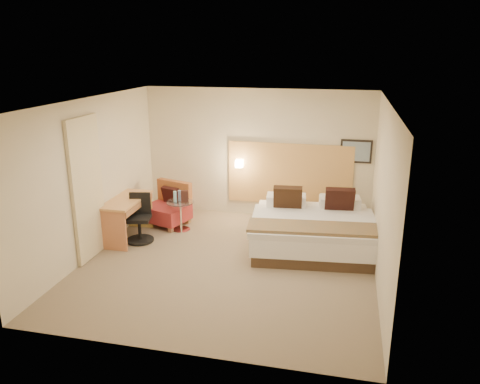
% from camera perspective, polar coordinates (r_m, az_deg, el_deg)
% --- Properties ---
extents(floor, '(4.80, 5.00, 0.02)m').
position_cam_1_polar(floor, '(8.00, -1.44, -8.71)').
color(floor, '#796751').
rests_on(floor, ground).
extents(ceiling, '(4.80, 5.00, 0.02)m').
position_cam_1_polar(ceiling, '(7.24, -1.60, 11.06)').
color(ceiling, white).
rests_on(ceiling, floor).
extents(wall_back, '(4.80, 0.02, 2.70)m').
position_cam_1_polar(wall_back, '(9.88, 2.09, 4.72)').
color(wall_back, beige).
rests_on(wall_back, floor).
extents(wall_front, '(4.80, 0.02, 2.70)m').
position_cam_1_polar(wall_front, '(5.26, -8.34, -6.94)').
color(wall_front, beige).
rests_on(wall_front, floor).
extents(wall_left, '(0.02, 5.00, 2.70)m').
position_cam_1_polar(wall_left, '(8.41, -17.64, 1.68)').
color(wall_left, beige).
rests_on(wall_left, floor).
extents(wall_right, '(0.02, 5.00, 2.70)m').
position_cam_1_polar(wall_right, '(7.31, 17.11, -0.55)').
color(wall_right, beige).
rests_on(wall_right, floor).
extents(headboard_panel, '(2.60, 0.04, 1.30)m').
position_cam_1_polar(headboard_panel, '(9.83, 6.04, 2.17)').
color(headboard_panel, tan).
rests_on(headboard_panel, wall_back).
extents(art_frame, '(0.62, 0.03, 0.47)m').
position_cam_1_polar(art_frame, '(9.66, 13.97, 4.84)').
color(art_frame, black).
rests_on(art_frame, wall_back).
extents(art_canvas, '(0.54, 0.01, 0.39)m').
position_cam_1_polar(art_canvas, '(9.64, 13.97, 4.81)').
color(art_canvas, gray).
rests_on(art_canvas, wall_back).
extents(lamp_arm, '(0.02, 0.12, 0.02)m').
position_cam_1_polar(lamp_arm, '(9.91, -0.01, 3.58)').
color(lamp_arm, silver).
rests_on(lamp_arm, wall_back).
extents(lamp_shade, '(0.15, 0.15, 0.15)m').
position_cam_1_polar(lamp_shade, '(9.85, -0.09, 3.50)').
color(lamp_shade, '#FFEDC6').
rests_on(lamp_shade, wall_back).
extents(curtain, '(0.06, 0.90, 2.42)m').
position_cam_1_polar(curtain, '(8.21, -18.12, 0.33)').
color(curtain, beige).
rests_on(curtain, wall_left).
extents(bottle_a, '(0.08, 0.08, 0.21)m').
position_cam_1_polar(bottle_a, '(9.20, -7.93, -0.56)').
color(bottle_a, '#8DC4DB').
rests_on(bottle_a, side_table).
extents(bottle_b, '(0.08, 0.08, 0.21)m').
position_cam_1_polar(bottle_b, '(9.24, -7.37, -0.44)').
color(bottle_b, '#788DBA').
rests_on(bottle_b, side_table).
extents(menu_folder, '(0.15, 0.09, 0.24)m').
position_cam_1_polar(menu_folder, '(9.15, -6.76, -0.53)').
color(menu_folder, '#381C17').
rests_on(menu_folder, side_table).
extents(bed, '(2.35, 2.31, 1.06)m').
position_cam_1_polar(bed, '(8.61, 8.85, -4.39)').
color(bed, '#433021').
rests_on(bed, floor).
extents(lounge_chair, '(0.99, 0.93, 0.86)m').
position_cam_1_polar(lounge_chair, '(9.70, -8.74, -1.90)').
color(lounge_chair, '#9C7849').
rests_on(lounge_chair, floor).
extents(side_table, '(0.67, 0.67, 0.60)m').
position_cam_1_polar(side_table, '(9.30, -7.26, -2.74)').
color(side_table, white).
rests_on(side_table, floor).
extents(desk, '(0.59, 1.26, 0.78)m').
position_cam_1_polar(desk, '(9.02, -13.57, -1.82)').
color(desk, tan).
rests_on(desk, floor).
extents(desk_chair, '(0.60, 0.60, 0.89)m').
position_cam_1_polar(desk_chair, '(8.93, -12.13, -3.60)').
color(desk_chair, black).
rests_on(desk_chair, floor).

